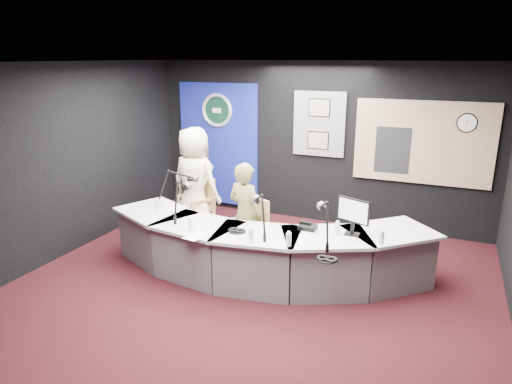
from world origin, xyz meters
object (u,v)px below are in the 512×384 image
at_px(broadcast_desk, 259,250).
at_px(armchair_right, 245,230).
at_px(person_man, 195,182).
at_px(person_woman, 245,215).
at_px(armchair_left, 196,205).

xyz_separation_m(broadcast_desk, armchair_right, (-0.31, 0.24, 0.16)).
relative_size(armchair_right, person_man, 0.60).
height_order(person_man, person_woman, person_man).
xyz_separation_m(armchair_right, person_woman, (0.00, 0.00, 0.22)).
bearing_deg(person_woman, person_man, -16.45).
distance_m(armchair_left, armchair_right, 1.48).
height_order(armchair_right, person_man, person_man).
distance_m(broadcast_desk, armchair_left, 1.87).
xyz_separation_m(broadcast_desk, person_man, (-1.56, 1.02, 0.52)).
height_order(broadcast_desk, armchair_left, armchair_left).
xyz_separation_m(armchair_left, person_man, (0.00, 0.00, 0.41)).
height_order(broadcast_desk, person_man, person_man).
distance_m(broadcast_desk, person_man, 1.94).
bearing_deg(armchair_right, broadcast_desk, -11.50).
distance_m(person_man, person_woman, 1.49).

